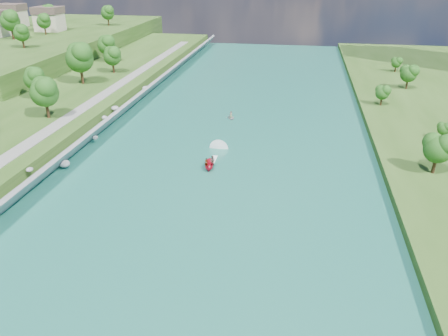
# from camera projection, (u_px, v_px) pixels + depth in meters

# --- Properties ---
(ground) EXTENTS (260.00, 260.00, 0.00)m
(ground) POSITION_uv_depth(u_px,v_px,m) (195.00, 218.00, 60.32)
(ground) COLOR #2D5119
(ground) RESTS_ON ground
(river_water) EXTENTS (55.00, 240.00, 0.10)m
(river_water) POSITION_uv_depth(u_px,v_px,m) (220.00, 159.00, 78.09)
(river_water) COLOR #185C4F
(river_water) RESTS_ON ground
(ridge_west) EXTENTS (60.00, 120.00, 9.00)m
(ridge_west) POSITION_uv_depth(u_px,v_px,m) (31.00, 47.00, 155.78)
(ridge_west) COLOR #2D5119
(ridge_west) RESTS_ON ground
(riprap_bank) EXTENTS (4.08, 236.00, 4.20)m
(riprap_bank) POSITION_uv_depth(u_px,v_px,m) (83.00, 142.00, 80.80)
(riprap_bank) COLOR slate
(riprap_bank) RESTS_ON ground
(riverside_path) EXTENTS (3.00, 200.00, 0.10)m
(riverside_path) POSITION_uv_depth(u_px,v_px,m) (50.00, 130.00, 81.66)
(riverside_path) COLOR gray
(riverside_path) RESTS_ON berm_west
(ridge_houses) EXTENTS (29.50, 29.50, 8.40)m
(ridge_houses) POSITION_uv_depth(u_px,v_px,m) (19.00, 19.00, 157.41)
(ridge_houses) COLOR beige
(ridge_houses) RESTS_ON ridge_west
(trees_ridge) EXTENTS (22.75, 56.22, 10.89)m
(trees_ridge) POSITION_uv_depth(u_px,v_px,m) (46.00, 20.00, 149.98)
(trees_ridge) COLOR #204512
(trees_ridge) RESTS_ON ridge_west
(motorboat) EXTENTS (3.60, 18.69, 2.13)m
(motorboat) POSITION_uv_depth(u_px,v_px,m) (212.00, 161.00, 75.83)
(motorboat) COLOR red
(motorboat) RESTS_ON river_water
(raft) EXTENTS (2.78, 3.21, 1.64)m
(raft) POSITION_uv_depth(u_px,v_px,m) (231.00, 117.00, 97.85)
(raft) COLOR #979BA0
(raft) RESTS_ON river_water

